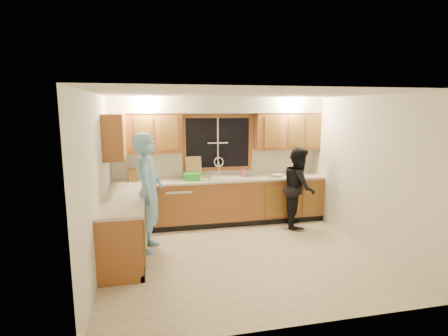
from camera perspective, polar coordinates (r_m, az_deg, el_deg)
The scene contains 26 objects.
floor at distance 5.71m, azimuth 2.89°, elevation -13.97°, with size 4.20×4.20×0.00m, color beige.
ceiling at distance 5.23m, azimuth 3.13°, elevation 11.98°, with size 4.20×4.20×0.00m, color silver.
wall_back at distance 7.15m, azimuth -1.03°, elevation 1.35°, with size 4.20×4.20×0.00m, color silver.
wall_left at distance 5.19m, azimuth -19.96°, elevation -2.46°, with size 3.80×3.80×0.00m, color silver.
wall_right at distance 6.22m, azimuth 22.01°, elevation -0.64°, with size 3.80×3.80×0.00m, color silver.
base_cabinets_back at distance 7.03m, azimuth -0.52°, elevation -5.55°, with size 4.20×0.60×0.88m, color #9E5C2E.
base_cabinets_left at distance 5.71m, azimuth -16.01°, elevation -9.60°, with size 0.60×1.90×0.88m, color #9E5C2E.
countertop_back at distance 6.91m, azimuth -0.50°, elevation -1.90°, with size 4.20×0.63×0.04m, color beige.
countertop_left at distance 5.58m, azimuth -16.08°, elevation -5.12°, with size 0.63×1.90×0.04m, color beige.
upper_cabinets_left at distance 6.79m, azimuth -12.69°, elevation 5.54°, with size 1.35×0.33×0.75m, color #9E5C2E.
upper_cabinets_right at distance 7.35m, azimuth 10.23°, elevation 5.93°, with size 1.35×0.33×0.75m, color #9E5C2E.
upper_cabinets_return at distance 6.20m, azimuth -17.44°, elevation 4.95°, with size 0.33×0.90×0.75m, color #9E5C2E.
soffit at distance 6.90m, azimuth -0.77°, elevation 10.21°, with size 4.20×0.35×0.30m, color silver.
window_frame at distance 7.10m, azimuth -1.02°, elevation 4.13°, with size 1.44×0.03×1.14m.
sink at distance 6.94m, azimuth -0.54°, elevation -2.15°, with size 0.86×0.52×0.57m.
dishwasher at distance 6.91m, azimuth -7.46°, elevation -6.16°, with size 0.60×0.56×0.82m, color white.
stove at distance 5.17m, azimuth -16.40°, elevation -11.56°, with size 0.58×0.75×0.90m, color white.
man at distance 5.74m, azimuth -12.24°, elevation -3.92°, with size 0.70×0.46×1.92m, color #79B8E5.
woman at distance 6.95m, azimuth 12.12°, elevation -3.08°, with size 0.76×0.59×1.56m, color black.
knife_block at distance 6.82m, azimuth -14.78°, elevation -1.16°, with size 0.13×0.11×0.24m, color olive.
cutting_board at distance 7.01m, azimuth -5.00°, elevation 0.17°, with size 0.32×0.02×0.43m, color tan.
dish_crate at distance 6.78m, azimuth -5.28°, elevation -1.38°, with size 0.31×0.29×0.14m, color green.
soap_bottle at distance 7.12m, azimuth 3.21°, elevation -0.59°, with size 0.09×0.09×0.20m, color #EC5A7C.
bowl at distance 7.16m, azimuth 8.65°, elevation -1.21°, with size 0.22×0.22×0.05m, color silver.
can_left at distance 6.69m, azimuth -2.36°, elevation -1.58°, with size 0.07×0.07×0.12m, color #B7AB8C.
can_right at distance 6.77m, azimuth -2.94°, elevation -1.47°, with size 0.06×0.06×0.12m, color #B7AB8C.
Camera 1 is at (-1.39, -5.04, 2.30)m, focal length 28.00 mm.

